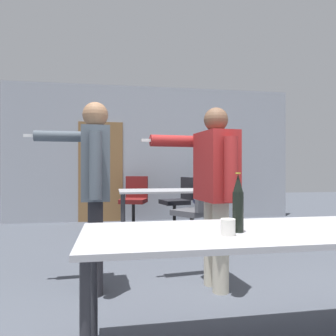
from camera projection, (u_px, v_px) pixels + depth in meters
back_wall at (152, 154)px, 6.97m from camera, size 6.06×0.12×2.82m
conference_table_near at (260, 240)px, 1.91m from camera, size 2.06×0.80×0.74m
conference_table_far at (178, 194)px, 5.40m from camera, size 1.94×0.81×0.74m
person_center_tall at (214, 181)px, 2.98m from camera, size 0.82×0.70×1.65m
person_right_polo at (94, 177)px, 2.91m from camera, size 0.79×0.63×1.69m
office_chair_far_left at (178, 204)px, 6.13m from camera, size 0.61×0.55×0.93m
office_chair_near_pushed at (134, 202)px, 6.25m from camera, size 0.59×0.64×0.94m
office_chair_side_rolled at (196, 215)px, 4.71m from camera, size 0.67×0.69×0.91m
office_chair_mid_tucked at (209, 203)px, 6.46m from camera, size 0.58×0.53×0.91m
beer_bottle at (238, 204)px, 1.83m from camera, size 0.06×0.06×0.33m
drink_cup at (228, 227)px, 1.74m from camera, size 0.08×0.08×0.09m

